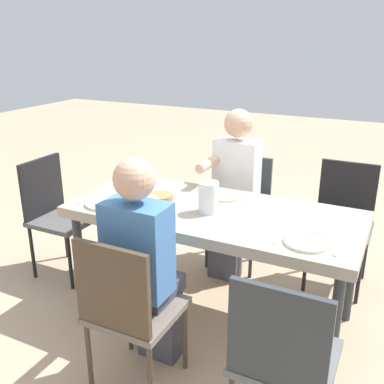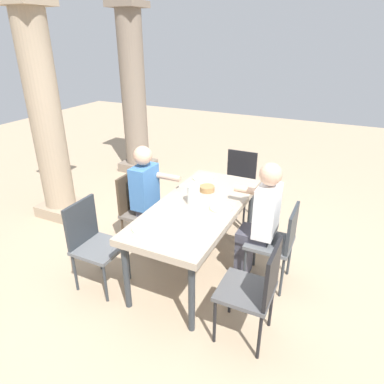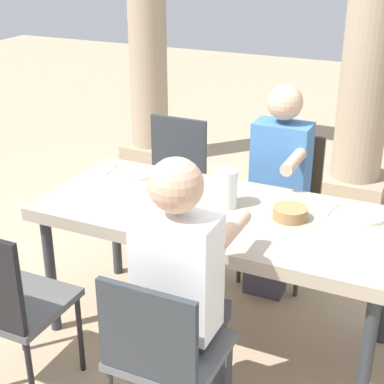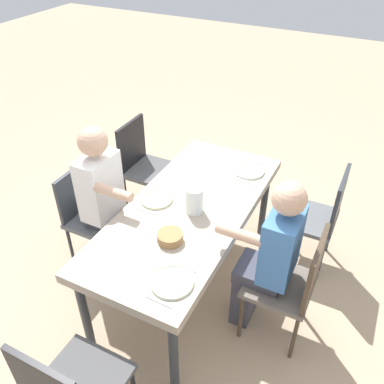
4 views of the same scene
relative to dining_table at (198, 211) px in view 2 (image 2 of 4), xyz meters
The scene contains 22 objects.
ground_plane 0.71m from the dining_table, ahead, with size 16.00×16.00×0.00m, color tan.
dining_table is the anchor object (origin of this frame).
chair_west_north 1.11m from the dining_table, 129.81° to the left, with size 0.44×0.44×0.92m.
chair_west_south 1.10m from the dining_table, 129.85° to the right, with size 0.44×0.44×0.94m.
chair_mid_north 0.87m from the dining_table, 82.64° to the left, with size 0.44×0.44×0.92m.
chair_mid_south 0.86m from the dining_table, 82.59° to the right, with size 0.44×0.44×0.89m.
chair_head_east 1.37m from the dining_table, ahead, with size 0.44×0.44×0.93m.
diner_woman_green 0.65m from the dining_table, 80.08° to the right, with size 0.35×0.50×1.31m.
diner_man_white 0.67m from the dining_table, 80.43° to the left, with size 0.35×0.50×1.29m.
stone_column_centre 2.45m from the dining_table, 82.46° to the left, with size 0.54×0.54×2.79m.
stone_column_far 3.36m from the dining_table, 45.28° to the left, with size 0.56×0.56×2.89m.
plate_0 0.69m from the dining_table, 160.43° to the left, with size 0.25×0.25×0.02m.
fork_0 0.83m from the dining_table, 163.90° to the left, with size 0.02×0.17×0.01m, color silver.
spoon_0 0.55m from the dining_table, 155.17° to the left, with size 0.02×0.17×0.01m, color silver.
plate_1 0.26m from the dining_table, 84.71° to the right, with size 0.24×0.24×0.02m.
fork_1 0.29m from the dining_table, 117.00° to the right, with size 0.02×0.17×0.01m, color silver.
spoon_1 0.31m from the dining_table, 55.21° to the right, with size 0.02×0.17×0.01m, color silver.
plate_2 0.72m from the dining_table, 19.73° to the left, with size 0.26×0.26×0.02m.
fork_2 0.58m from the dining_table, 24.74° to the left, with size 0.02×0.17×0.01m, color silver.
spoon_2 0.86m from the dining_table, 16.36° to the left, with size 0.02×0.17×0.01m, color silver.
water_pitcher 0.17m from the dining_table, 78.00° to the left, with size 0.13×0.13×0.20m.
bread_basket 0.38m from the dining_table, ahead, with size 0.17×0.17×0.06m, color #9E7547.
Camera 2 is at (-2.90, -1.32, 2.39)m, focal length 32.07 mm.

